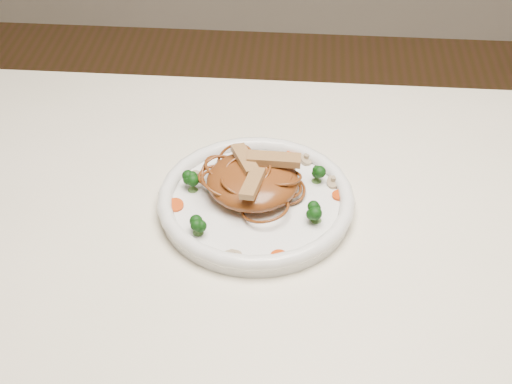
{
  "coord_description": "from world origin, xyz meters",
  "views": [
    {
      "loc": [
        -0.03,
        -0.65,
        1.39
      ],
      "look_at": [
        -0.09,
        0.07,
        0.78
      ],
      "focal_mm": 51.0,
      "sensor_mm": 36.0,
      "label": 1
    }
  ],
  "objects": [
    {
      "name": "carrot_3",
      "position": [
        -0.13,
        0.15,
        0.77
      ],
      "size": [
        0.02,
        0.02,
        0.0
      ],
      "primitive_type": "cylinder",
      "rotation": [
        0.0,
        0.0,
        0.28
      ],
      "color": "red",
      "rests_on": "plate"
    },
    {
      "name": "chicken_b",
      "position": [
        -0.11,
        0.1,
        0.81
      ],
      "size": [
        0.04,
        0.06,
        0.01
      ],
      "primitive_type": "cube",
      "rotation": [
        0.0,
        0.0,
        2.02
      ],
      "color": "#AE8252",
      "rests_on": "noodle_mound"
    },
    {
      "name": "broccoli_1",
      "position": [
        -0.18,
        0.09,
        0.78
      ],
      "size": [
        0.03,
        0.03,
        0.03
      ],
      "primitive_type": null,
      "rotation": [
        0.0,
        0.0,
        0.38
      ],
      "color": "#0B360B",
      "rests_on": "plate"
    },
    {
      "name": "mushroom_0",
      "position": [
        -0.11,
        -0.04,
        0.77
      ],
      "size": [
        0.03,
        0.03,
        0.01
      ],
      "primitive_type": "cylinder",
      "rotation": [
        0.0,
        0.0,
        0.23
      ],
      "color": "tan",
      "rests_on": "plate"
    },
    {
      "name": "mushroom_3",
      "position": [
        -0.03,
        0.16,
        0.77
      ],
      "size": [
        0.03,
        0.03,
        0.01
      ],
      "primitive_type": "cylinder",
      "rotation": [
        0.0,
        0.0,
        1.61
      ],
      "color": "tan",
      "rests_on": "plate"
    },
    {
      "name": "chicken_c",
      "position": [
        -0.09,
        0.05,
        0.81
      ],
      "size": [
        0.03,
        0.06,
        0.01
      ],
      "primitive_type": "cube",
      "rotation": [
        0.0,
        0.0,
        4.52
      ],
      "color": "#AE8252",
      "rests_on": "noodle_mound"
    },
    {
      "name": "carrot_0",
      "position": [
        -0.04,
        0.17,
        0.77
      ],
      "size": [
        0.03,
        0.03,
        0.0
      ],
      "primitive_type": "cylinder",
      "rotation": [
        0.0,
        0.0,
        -0.14
      ],
      "color": "red",
      "rests_on": "plate"
    },
    {
      "name": "broccoli_0",
      "position": [
        -0.01,
        0.12,
        0.78
      ],
      "size": [
        0.03,
        0.03,
        0.03
      ],
      "primitive_type": null,
      "rotation": [
        0.0,
        0.0,
        0.29
      ],
      "color": "#0B360B",
      "rests_on": "plate"
    },
    {
      "name": "mushroom_1",
      "position": [
        0.01,
        0.11,
        0.77
      ],
      "size": [
        0.03,
        0.03,
        0.01
      ],
      "primitive_type": "cylinder",
      "rotation": [
        0.0,
        0.0,
        1.46
      ],
      "color": "tan",
      "rests_on": "plate"
    },
    {
      "name": "carrot_4",
      "position": [
        -0.06,
        -0.03,
        0.77
      ],
      "size": [
        0.02,
        0.02,
        0.0
      ],
      "primitive_type": "cylinder",
      "rotation": [
        0.0,
        0.0,
        -0.11
      ],
      "color": "red",
      "rests_on": "plate"
    },
    {
      "name": "carrot_2",
      "position": [
        0.02,
        0.09,
        0.77
      ],
      "size": [
        0.02,
        0.02,
        0.0
      ],
      "primitive_type": "cylinder",
      "rotation": [
        0.0,
        0.0,
        0.18
      ],
      "color": "red",
      "rests_on": "plate"
    },
    {
      "name": "chicken_a",
      "position": [
        -0.07,
        0.11,
        0.81
      ],
      "size": [
        0.07,
        0.02,
        0.01
      ],
      "primitive_type": "cube",
      "rotation": [
        0.0,
        0.0,
        -0.01
      ],
      "color": "#AE8252",
      "rests_on": "noodle_mound"
    },
    {
      "name": "broccoli_2",
      "position": [
        -0.16,
        0.0,
        0.78
      ],
      "size": [
        0.04,
        0.04,
        0.03
      ],
      "primitive_type": null,
      "rotation": [
        0.0,
        0.0,
        -0.31
      ],
      "color": "#0B360B",
      "rests_on": "plate"
    },
    {
      "name": "table",
      "position": [
        0.0,
        0.0,
        0.65
      ],
      "size": [
        1.2,
        0.8,
        0.75
      ],
      "color": "white",
      "rests_on": "ground"
    },
    {
      "name": "broccoli_3",
      "position": [
        -0.01,
        0.04,
        0.78
      ],
      "size": [
        0.03,
        0.03,
        0.03
      ],
      "primitive_type": null,
      "rotation": [
        0.0,
        0.0,
        0.08
      ],
      "color": "#0B360B",
      "rests_on": "plate"
    },
    {
      "name": "noodle_mound",
      "position": [
        -0.1,
        0.09,
        0.78
      ],
      "size": [
        0.15,
        0.15,
        0.04
      ],
      "primitive_type": "ellipsoid",
      "rotation": [
        0.0,
        0.0,
        -0.3
      ],
      "color": "brown",
      "rests_on": "plate"
    },
    {
      "name": "carrot_1",
      "position": [
        -0.2,
        0.05,
        0.77
      ],
      "size": [
        0.03,
        0.03,
        0.0
      ],
      "primitive_type": "cylinder",
      "rotation": [
        0.0,
        0.0,
        -0.35
      ],
      "color": "red",
      "rests_on": "plate"
    },
    {
      "name": "plate",
      "position": [
        -0.09,
        0.07,
        0.76
      ],
      "size": [
        0.29,
        0.29,
        0.02
      ],
      "primitive_type": "cylinder",
      "rotation": [
        0.0,
        0.0,
        0.13
      ],
      "color": "white",
      "rests_on": "table"
    },
    {
      "name": "mushroom_2",
      "position": [
        -0.17,
        0.11,
        0.77
      ],
      "size": [
        0.03,
        0.03,
        0.01
      ],
      "primitive_type": "cylinder",
      "rotation": [
        0.0,
        0.0,
        -1.02
      ],
      "color": "tan",
      "rests_on": "plate"
    }
  ]
}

